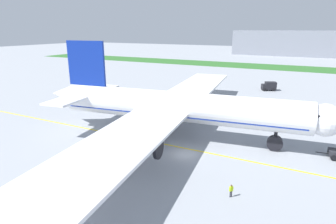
{
  "coord_description": "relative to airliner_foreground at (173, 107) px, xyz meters",
  "views": [
    {
      "loc": [
        16.59,
        -38.34,
        19.18
      ],
      "look_at": [
        -7.69,
        8.88,
        3.7
      ],
      "focal_mm": 30.57,
      "sensor_mm": 36.0,
      "label": 1
    }
  ],
  "objects": [
    {
      "name": "apron_taxi_line",
      "position": [
        5.05,
        -3.65,
        -5.79
      ],
      "size": [
        280.0,
        0.36,
        0.01
      ],
      "primitive_type": "cube",
      "color": "yellow",
      "rests_on": "ground"
    },
    {
      "name": "service_truck_fuel_bowser",
      "position": [
        9.16,
        51.3,
        -4.28
      ],
      "size": [
        4.91,
        3.93,
        2.83
      ],
      "color": "black",
      "rests_on": "ground"
    },
    {
      "name": "ground_plane",
      "position": [
        5.05,
        -5.85,
        -5.79
      ],
      "size": [
        600.0,
        600.0,
        0.0
      ],
      "primitive_type": "plane",
      "color": "#9399A0",
      "rests_on": "ground"
    },
    {
      "name": "grass_median_strip",
      "position": [
        5.05,
        113.65,
        -5.74
      ],
      "size": [
        320.0,
        24.0,
        0.1
      ],
      "primitive_type": "cube",
      "color": "#2D6628",
      "rests_on": "ground"
    },
    {
      "name": "terminal_building",
      "position": [
        21.69,
        189.5,
        3.21
      ],
      "size": [
        118.79,
        20.0,
        18.0
      ],
      "primitive_type": "cube",
      "color": "gray",
      "rests_on": "ground"
    },
    {
      "name": "ground_crew_wingwalker_port",
      "position": [
        14.67,
        -14.35,
        -4.81
      ],
      "size": [
        0.46,
        0.48,
        1.63
      ],
      "color": "black",
      "rests_on": "ground"
    },
    {
      "name": "airliner_foreground",
      "position": [
        0.0,
        0.0,
        0.0
      ],
      "size": [
        53.07,
        84.96,
        17.06
      ],
      "color": "white",
      "rests_on": "ground"
    }
  ]
}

